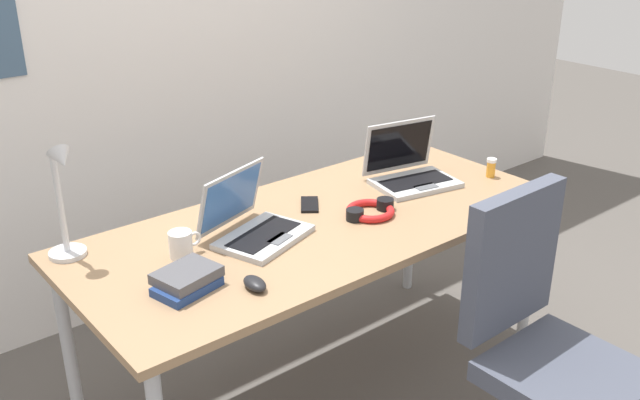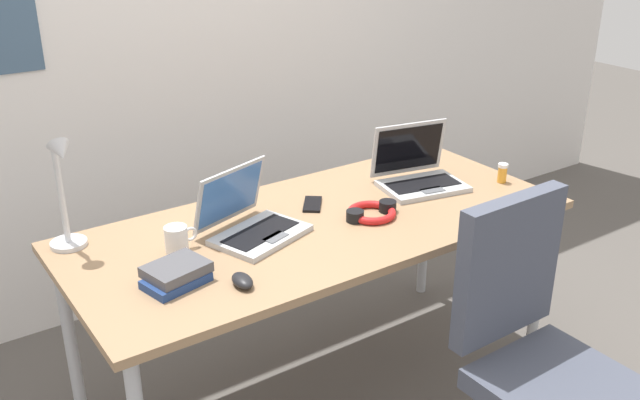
{
  "view_description": "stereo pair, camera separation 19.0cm",
  "coord_description": "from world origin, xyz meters",
  "px_view_note": "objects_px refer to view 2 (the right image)",
  "views": [
    {
      "loc": [
        -1.45,
        -1.78,
        1.82
      ],
      "look_at": [
        0.0,
        0.0,
        0.82
      ],
      "focal_mm": 39.87,
      "sensor_mm": 36.0,
      "label": 1
    },
    {
      "loc": [
        -1.3,
        -1.9,
        1.82
      ],
      "look_at": [
        0.0,
        0.0,
        0.82
      ],
      "focal_mm": 39.87,
      "sensor_mm": 36.0,
      "label": 2
    }
  ],
  "objects_px": {
    "computer_mouse": "(242,281)",
    "office_chair": "(538,380)",
    "headphones": "(372,212)",
    "pill_bottle": "(502,173)",
    "book_stack": "(176,274)",
    "cell_phone": "(312,204)",
    "desk_lamp": "(64,194)",
    "coffee_mug": "(177,239)",
    "laptop_near_mouse": "(418,174)",
    "laptop_near_lamp": "(251,222)"
  },
  "relations": [
    {
      "from": "computer_mouse",
      "to": "office_chair",
      "type": "xyz_separation_m",
      "value": [
        0.76,
        -0.53,
        -0.36
      ]
    },
    {
      "from": "headphones",
      "to": "pill_bottle",
      "type": "distance_m",
      "value": 0.64
    },
    {
      "from": "book_stack",
      "to": "office_chair",
      "type": "bearing_deg",
      "value": -35.45
    },
    {
      "from": "book_stack",
      "to": "cell_phone",
      "type": "bearing_deg",
      "value": 20.63
    },
    {
      "from": "computer_mouse",
      "to": "office_chair",
      "type": "bearing_deg",
      "value": -30.3
    },
    {
      "from": "desk_lamp",
      "to": "office_chair",
      "type": "bearing_deg",
      "value": -43.38
    },
    {
      "from": "desk_lamp",
      "to": "computer_mouse",
      "type": "bearing_deg",
      "value": -56.11
    },
    {
      "from": "pill_bottle",
      "to": "coffee_mug",
      "type": "relative_size",
      "value": 0.7
    },
    {
      "from": "headphones",
      "to": "book_stack",
      "type": "distance_m",
      "value": 0.78
    },
    {
      "from": "headphones",
      "to": "office_chair",
      "type": "height_order",
      "value": "office_chair"
    },
    {
      "from": "pill_bottle",
      "to": "laptop_near_mouse",
      "type": "bearing_deg",
      "value": 151.17
    },
    {
      "from": "computer_mouse",
      "to": "pill_bottle",
      "type": "height_order",
      "value": "pill_bottle"
    },
    {
      "from": "desk_lamp",
      "to": "pill_bottle",
      "type": "distance_m",
      "value": 1.67
    },
    {
      "from": "laptop_near_lamp",
      "to": "cell_phone",
      "type": "relative_size",
      "value": 2.81
    },
    {
      "from": "laptop_near_lamp",
      "to": "coffee_mug",
      "type": "xyz_separation_m",
      "value": [
        -0.26,
        0.03,
        -0.0
      ]
    },
    {
      "from": "pill_bottle",
      "to": "office_chair",
      "type": "relative_size",
      "value": 0.08
    },
    {
      "from": "laptop_near_mouse",
      "to": "computer_mouse",
      "type": "height_order",
      "value": "laptop_near_mouse"
    },
    {
      "from": "cell_phone",
      "to": "office_chair",
      "type": "relative_size",
      "value": 0.14
    },
    {
      "from": "computer_mouse",
      "to": "office_chair",
      "type": "relative_size",
      "value": 0.1
    },
    {
      "from": "laptop_near_lamp",
      "to": "pill_bottle",
      "type": "bearing_deg",
      "value": -8.35
    },
    {
      "from": "laptop_near_lamp",
      "to": "headphones",
      "type": "bearing_deg",
      "value": -15.23
    },
    {
      "from": "laptop_near_mouse",
      "to": "computer_mouse",
      "type": "bearing_deg",
      "value": -162.69
    },
    {
      "from": "pill_bottle",
      "to": "cell_phone",
      "type": "bearing_deg",
      "value": 162.56
    },
    {
      "from": "laptop_near_mouse",
      "to": "pill_bottle",
      "type": "distance_m",
      "value": 0.35
    },
    {
      "from": "laptop_near_lamp",
      "to": "headphones",
      "type": "distance_m",
      "value": 0.45
    },
    {
      "from": "laptop_near_mouse",
      "to": "coffee_mug",
      "type": "relative_size",
      "value": 3.24
    },
    {
      "from": "desk_lamp",
      "to": "office_chair",
      "type": "relative_size",
      "value": 0.41
    },
    {
      "from": "desk_lamp",
      "to": "book_stack",
      "type": "height_order",
      "value": "desk_lamp"
    },
    {
      "from": "computer_mouse",
      "to": "headphones",
      "type": "distance_m",
      "value": 0.65
    },
    {
      "from": "headphones",
      "to": "office_chair",
      "type": "xyz_separation_m",
      "value": [
        0.14,
        -0.7,
        -0.36
      ]
    },
    {
      "from": "book_stack",
      "to": "coffee_mug",
      "type": "height_order",
      "value": "coffee_mug"
    },
    {
      "from": "book_stack",
      "to": "coffee_mug",
      "type": "relative_size",
      "value": 1.9
    },
    {
      "from": "desk_lamp",
      "to": "pill_bottle",
      "type": "xyz_separation_m",
      "value": [
        1.61,
        -0.39,
        -0.16
      ]
    },
    {
      "from": "laptop_near_mouse",
      "to": "laptop_near_lamp",
      "type": "distance_m",
      "value": 0.77
    },
    {
      "from": "office_chair",
      "to": "book_stack",
      "type": "bearing_deg",
      "value": 144.55
    },
    {
      "from": "cell_phone",
      "to": "coffee_mug",
      "type": "height_order",
      "value": "coffee_mug"
    },
    {
      "from": "laptop_near_lamp",
      "to": "coffee_mug",
      "type": "bearing_deg",
      "value": 174.38
    },
    {
      "from": "laptop_near_mouse",
      "to": "pill_bottle",
      "type": "xyz_separation_m",
      "value": [
        0.3,
        -0.17,
        -0.01
      ]
    },
    {
      "from": "pill_bottle",
      "to": "coffee_mug",
      "type": "xyz_separation_m",
      "value": [
        -1.33,
        0.18,
        0.0
      ]
    },
    {
      "from": "computer_mouse",
      "to": "cell_phone",
      "type": "bearing_deg",
      "value": 41.07
    },
    {
      "from": "laptop_near_lamp",
      "to": "book_stack",
      "type": "relative_size",
      "value": 1.78
    },
    {
      "from": "headphones",
      "to": "coffee_mug",
      "type": "xyz_separation_m",
      "value": [
        -0.69,
        0.14,
        0.03
      ]
    },
    {
      "from": "desk_lamp",
      "to": "headphones",
      "type": "height_order",
      "value": "desk_lamp"
    },
    {
      "from": "pill_bottle",
      "to": "book_stack",
      "type": "bearing_deg",
      "value": -179.68
    },
    {
      "from": "pill_bottle",
      "to": "book_stack",
      "type": "xyz_separation_m",
      "value": [
        -1.42,
        -0.01,
        -0.01
      ]
    },
    {
      "from": "pill_bottle",
      "to": "laptop_near_lamp",
      "type": "bearing_deg",
      "value": 171.65
    },
    {
      "from": "cell_phone",
      "to": "coffee_mug",
      "type": "relative_size",
      "value": 1.2
    },
    {
      "from": "pill_bottle",
      "to": "computer_mouse",
      "type": "bearing_deg",
      "value": -174.01
    },
    {
      "from": "cell_phone",
      "to": "headphones",
      "type": "distance_m",
      "value": 0.24
    },
    {
      "from": "cell_phone",
      "to": "headphones",
      "type": "xyz_separation_m",
      "value": [
        0.12,
        -0.2,
        0.01
      ]
    }
  ]
}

